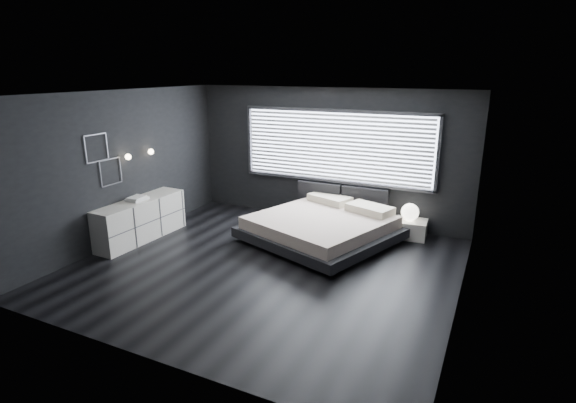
% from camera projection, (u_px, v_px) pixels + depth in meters
% --- Properties ---
extents(room, '(6.04, 6.00, 2.80)m').
position_uv_depth(room, '(265.00, 185.00, 7.06)').
color(room, black).
rests_on(room, ground).
extents(window, '(4.14, 0.09, 1.52)m').
position_uv_depth(window, '(335.00, 147.00, 9.25)').
color(window, white).
rests_on(window, ground).
extents(headboard, '(1.96, 0.16, 0.52)m').
position_uv_depth(headboard, '(342.00, 197.00, 9.41)').
color(headboard, black).
rests_on(headboard, ground).
extents(sconce_near, '(0.18, 0.11, 0.11)m').
position_uv_depth(sconce_near, '(128.00, 157.00, 8.24)').
color(sconce_near, silver).
rests_on(sconce_near, ground).
extents(sconce_far, '(0.18, 0.11, 0.11)m').
position_uv_depth(sconce_far, '(151.00, 152.00, 8.76)').
color(sconce_far, silver).
rests_on(sconce_far, ground).
extents(wall_art_upper, '(0.01, 0.48, 0.48)m').
position_uv_depth(wall_art_upper, '(97.00, 148.00, 7.69)').
color(wall_art_upper, '#47474C').
rests_on(wall_art_upper, ground).
extents(wall_art_lower, '(0.01, 0.48, 0.48)m').
position_uv_depth(wall_art_lower, '(111.00, 172.00, 8.04)').
color(wall_art_lower, '#47474C').
rests_on(wall_art_lower, ground).
extents(bed, '(3.08, 3.01, 0.63)m').
position_uv_depth(bed, '(322.00, 226.00, 8.49)').
color(bed, black).
rests_on(bed, ground).
extents(nightstand, '(0.62, 0.53, 0.35)m').
position_uv_depth(nightstand, '(411.00, 229.00, 8.70)').
color(nightstand, silver).
rests_on(nightstand, ground).
extents(orb_lamp, '(0.34, 0.34, 0.34)m').
position_uv_depth(orb_lamp, '(410.00, 212.00, 8.60)').
color(orb_lamp, white).
rests_on(orb_lamp, nightstand).
extents(dresser, '(0.62, 1.98, 0.78)m').
position_uv_depth(dresser, '(140.00, 220.00, 8.56)').
color(dresser, silver).
rests_on(dresser, ground).
extents(book_stack, '(0.29, 0.38, 0.08)m').
position_uv_depth(book_stack, '(137.00, 198.00, 8.42)').
color(book_stack, silver).
rests_on(book_stack, dresser).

